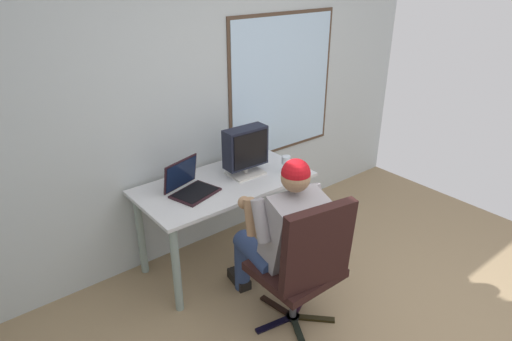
# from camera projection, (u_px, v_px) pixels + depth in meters

# --- Properties ---
(wall_rear) EXTENTS (4.63, 0.08, 2.86)m
(wall_rear) POSITION_uv_depth(u_px,v_px,m) (223.00, 83.00, 3.75)
(wall_rear) COLOR #B5BEBF
(wall_rear) RESTS_ON ground
(desk) EXTENTS (1.41, 0.71, 0.75)m
(desk) POSITION_uv_depth(u_px,v_px,m) (225.00, 195.00, 3.62)
(desk) COLOR gray
(desk) RESTS_ON ground
(office_chair) EXTENTS (0.58, 0.63, 1.05)m
(office_chair) POSITION_uv_depth(u_px,v_px,m) (306.00, 262.00, 2.91)
(office_chair) COLOR black
(office_chair) RESTS_ON ground
(person_seated) EXTENTS (0.58, 0.85, 1.25)m
(person_seated) POSITION_uv_depth(u_px,v_px,m) (283.00, 232.00, 3.09)
(person_seated) COLOR navy
(person_seated) RESTS_ON ground
(crt_monitor) EXTENTS (0.37, 0.23, 0.40)m
(crt_monitor) POSITION_uv_depth(u_px,v_px,m) (246.00, 149.00, 3.60)
(crt_monitor) COLOR beige
(crt_monitor) RESTS_ON desk
(laptop) EXTENTS (0.40, 0.37, 0.25)m
(laptop) POSITION_uv_depth(u_px,v_px,m) (189.00, 184.00, 3.38)
(laptop) COLOR black
(laptop) RESTS_ON desk
(wine_glass) EXTENTS (0.08, 0.08, 0.15)m
(wine_glass) POSITION_uv_depth(u_px,v_px,m) (286.00, 161.00, 3.67)
(wine_glass) COLOR silver
(wine_glass) RESTS_ON desk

